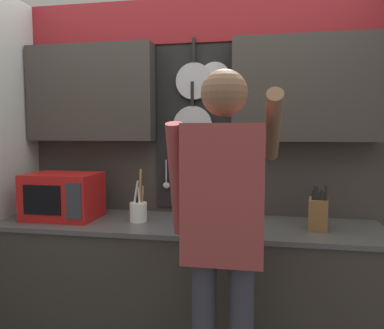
{
  "coord_description": "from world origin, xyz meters",
  "views": [
    {
      "loc": [
        0.47,
        -2.36,
        1.49
      ],
      "look_at": [
        -0.0,
        0.21,
        1.26
      ],
      "focal_mm": 35.0,
      "sensor_mm": 36.0,
      "label": 1
    }
  ],
  "objects_px": {
    "utensil_crock": "(138,210)",
    "microwave": "(63,196)",
    "knife_block": "(318,214)",
    "person": "(223,220)"
  },
  "relations": [
    {
      "from": "utensil_crock",
      "to": "knife_block",
      "type": "bearing_deg",
      "value": -0.03
    },
    {
      "from": "microwave",
      "to": "knife_block",
      "type": "bearing_deg",
      "value": 0.01
    },
    {
      "from": "utensil_crock",
      "to": "person",
      "type": "distance_m",
      "value": 0.86
    },
    {
      "from": "utensil_crock",
      "to": "person",
      "type": "bearing_deg",
      "value": -43.19
    },
    {
      "from": "microwave",
      "to": "knife_block",
      "type": "relative_size",
      "value": 1.74
    },
    {
      "from": "utensil_crock",
      "to": "microwave",
      "type": "bearing_deg",
      "value": -179.91
    },
    {
      "from": "microwave",
      "to": "utensil_crock",
      "type": "bearing_deg",
      "value": 0.09
    },
    {
      "from": "person",
      "to": "knife_block",
      "type": "bearing_deg",
      "value": 48.16
    },
    {
      "from": "knife_block",
      "to": "person",
      "type": "height_order",
      "value": "person"
    },
    {
      "from": "microwave",
      "to": "person",
      "type": "xyz_separation_m",
      "value": [
        1.16,
        -0.58,
        0.02
      ]
    }
  ]
}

